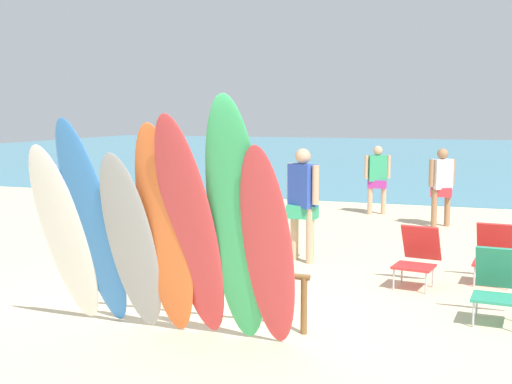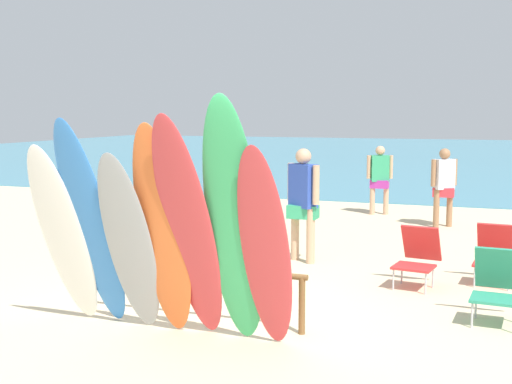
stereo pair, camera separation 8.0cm
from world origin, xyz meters
name	(u,v)px [view 2 (the right image)]	position (x,y,z in m)	size (l,w,h in m)	color
ground	(385,187)	(0.00, 14.00, 0.00)	(60.00, 60.00, 0.00)	beige
ocean_water	(432,154)	(0.00, 30.17, 0.01)	(60.00, 40.00, 0.02)	teal
surfboard_rack	(190,277)	(0.00, 0.00, 0.50)	(2.69, 0.07, 0.64)	brown
surfboard_white_0	(64,236)	(-1.15, -0.67, 1.01)	(0.54, 0.08, 2.14)	white
surfboard_blue_1	(91,226)	(-0.78, -0.70, 1.14)	(0.49, 0.08, 2.43)	#337AD1
surfboard_grey_2	(130,244)	(-0.35, -0.68, 0.97)	(0.52, 0.06, 2.07)	#999EA3
surfboard_orange_3	(163,233)	(0.02, -0.66, 1.11)	(0.52, 0.08, 2.31)	orange
surfboard_red_4	(188,230)	(0.32, -0.69, 1.16)	(0.55, 0.08, 2.45)	#D13D42
surfboard_green_5	(234,224)	(0.80, -0.68, 1.25)	(0.56, 0.08, 2.58)	#38B266
surfboard_red_6	(265,250)	(1.11, -0.66, 1.02)	(0.49, 0.06, 2.13)	#D13D42
beachgoer_photographing	(155,200)	(-1.74, 2.45, 0.97)	(0.58, 0.39, 1.68)	brown
beachgoer_near_rack	(303,197)	(0.38, 3.26, 1.01)	(0.58, 0.42, 1.75)	tan
beachgoer_midbeach	(444,182)	(2.20, 7.18, 0.91)	(0.48, 0.42, 1.58)	#9E704C
beachgoer_by_water	(380,175)	(0.72, 8.39, 0.89)	(0.55, 0.33, 1.55)	tan
beach_chair_red	(495,252)	(3.18, 2.90, 0.42)	(0.56, 0.76, 0.80)	#B7B7BC
beach_chair_blue	(497,283)	(3.19, 1.16, 0.43)	(0.55, 0.74, 0.81)	#B7B7BC
beach_chair_striped	(418,255)	(2.21, 2.38, 0.42)	(0.61, 0.79, 0.80)	#B7B7BC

